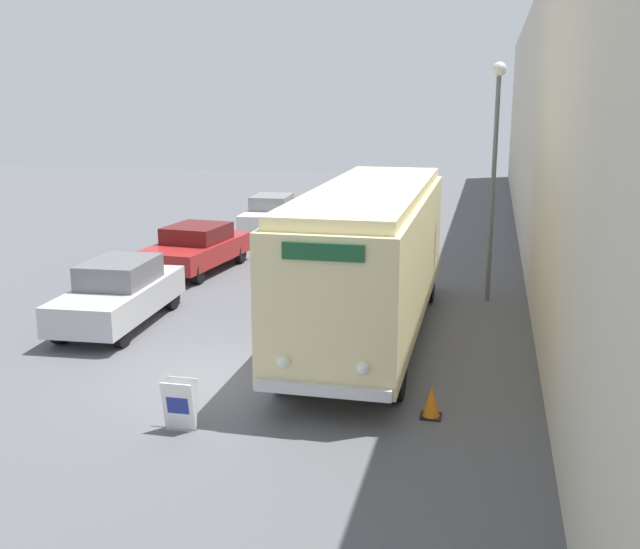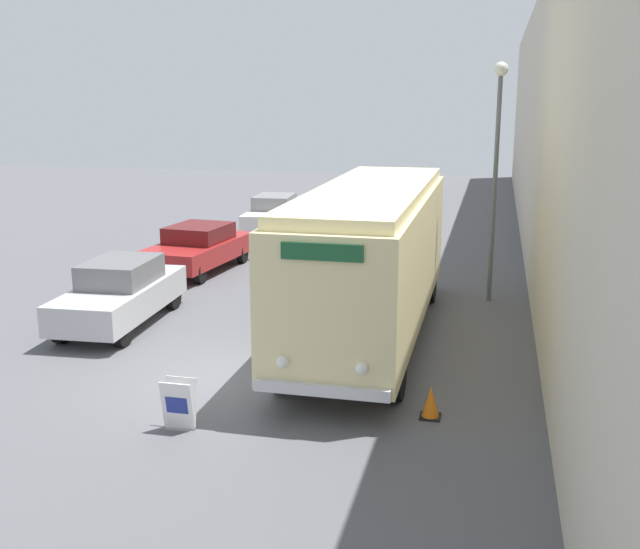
% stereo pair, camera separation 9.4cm
% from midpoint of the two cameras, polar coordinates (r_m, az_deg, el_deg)
% --- Properties ---
extents(ground_plane, '(80.00, 80.00, 0.00)m').
position_cam_midpoint_polar(ground_plane, '(14.89, -7.90, -7.93)').
color(ground_plane, '#56565B').
extents(building_wall_right, '(0.30, 60.00, 8.64)m').
position_cam_midpoint_polar(building_wall_right, '(23.00, 16.22, 10.24)').
color(building_wall_right, beige).
rests_on(building_wall_right, ground_plane).
extents(vintage_bus, '(2.45, 9.78, 3.47)m').
position_cam_midpoint_polar(vintage_bus, '(16.74, 3.67, 1.57)').
color(vintage_bus, black).
rests_on(vintage_bus, ground_plane).
extents(sign_board, '(0.55, 0.32, 0.86)m').
position_cam_midpoint_polar(sign_board, '(12.77, -10.84, -9.78)').
color(sign_board, gray).
rests_on(sign_board, ground_plane).
extents(streetlamp, '(0.36, 0.36, 6.24)m').
position_cam_midpoint_polar(streetlamp, '(20.13, 13.07, 9.31)').
color(streetlamp, '#595E60').
rests_on(streetlamp, ground_plane).
extents(parked_car_near, '(1.95, 4.55, 1.58)m').
position_cam_midpoint_polar(parked_car_near, '(18.60, -15.19, -1.38)').
color(parked_car_near, black).
rests_on(parked_car_near, ground_plane).
extents(parked_car_mid, '(2.35, 4.55, 1.45)m').
position_cam_midpoint_polar(parked_car_mid, '(23.90, -9.52, 2.05)').
color(parked_car_mid, black).
rests_on(parked_car_mid, ground_plane).
extents(parked_car_far, '(1.95, 4.48, 1.46)m').
position_cam_midpoint_polar(parked_car_far, '(30.76, -3.81, 4.69)').
color(parked_car_far, black).
rests_on(parked_car_far, ground_plane).
extents(traffic_cone, '(0.36, 0.36, 0.57)m').
position_cam_midpoint_polar(traffic_cone, '(13.16, 8.28, -9.59)').
color(traffic_cone, black).
rests_on(traffic_cone, ground_plane).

